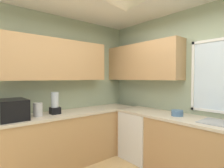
{
  "coord_description": "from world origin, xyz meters",
  "views": [
    {
      "loc": [
        1.28,
        -1.25,
        1.49
      ],
      "look_at": [
        -0.79,
        0.48,
        1.4
      ],
      "focal_mm": 29.07,
      "sensor_mm": 36.0,
      "label": 1
    }
  ],
  "objects_px": {
    "bowl": "(177,113)",
    "blender_appliance": "(55,104)",
    "kettle": "(38,110)",
    "microwave": "(12,109)",
    "dishwasher": "(141,135)"
  },
  "relations": [
    {
      "from": "dishwasher",
      "to": "kettle",
      "type": "distance_m",
      "value": 1.86
    },
    {
      "from": "microwave",
      "to": "kettle",
      "type": "height_order",
      "value": "microwave"
    },
    {
      "from": "blender_appliance",
      "to": "kettle",
      "type": "bearing_deg",
      "value": -85.93
    },
    {
      "from": "dishwasher",
      "to": "microwave",
      "type": "relative_size",
      "value": 1.77
    },
    {
      "from": "blender_appliance",
      "to": "dishwasher",
      "type": "bearing_deg",
      "value": 64.28
    },
    {
      "from": "bowl",
      "to": "blender_appliance",
      "type": "distance_m",
      "value": 1.97
    },
    {
      "from": "bowl",
      "to": "blender_appliance",
      "type": "xyz_separation_m",
      "value": [
        -1.38,
        -1.4,
        0.12
      ]
    },
    {
      "from": "microwave",
      "to": "bowl",
      "type": "relative_size",
      "value": 2.7
    },
    {
      "from": "kettle",
      "to": "blender_appliance",
      "type": "distance_m",
      "value": 0.29
    },
    {
      "from": "kettle",
      "to": "bowl",
      "type": "relative_size",
      "value": 1.18
    },
    {
      "from": "microwave",
      "to": "bowl",
      "type": "bearing_deg",
      "value": 55.85
    },
    {
      "from": "microwave",
      "to": "blender_appliance",
      "type": "height_order",
      "value": "blender_appliance"
    },
    {
      "from": "microwave",
      "to": "bowl",
      "type": "xyz_separation_m",
      "value": [
        1.38,
        2.03,
        -0.1
      ]
    },
    {
      "from": "kettle",
      "to": "bowl",
      "type": "distance_m",
      "value": 2.16
    },
    {
      "from": "dishwasher",
      "to": "microwave",
      "type": "bearing_deg",
      "value": -108.26
    }
  ]
}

